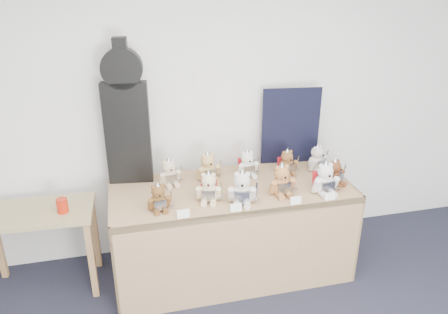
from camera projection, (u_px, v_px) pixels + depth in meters
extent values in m
plane|color=white|center=(196.00, 111.00, 3.84)|extent=(6.00, 0.00, 6.00)
cube|color=silver|center=(206.00, 84.00, 3.77)|extent=(0.21, 0.00, 0.30)
cube|color=#95724C|center=(232.00, 190.00, 3.63)|extent=(2.00, 0.83, 0.06)
cube|color=#95724C|center=(244.00, 257.00, 3.42)|extent=(2.00, 0.02, 0.83)
cube|color=#95724C|center=(115.00, 245.00, 3.57)|extent=(0.02, 0.83, 0.83)
cube|color=#95724C|center=(336.00, 216.00, 4.00)|extent=(0.02, 0.83, 0.83)
cube|color=#988752|center=(36.00, 213.00, 3.46)|extent=(0.90, 0.52, 0.04)
cube|color=#A57947|center=(92.00, 260.00, 3.50)|extent=(0.05, 0.05, 0.69)
cube|color=#A57947|center=(95.00, 233.00, 3.87)|extent=(0.05, 0.05, 0.69)
cube|color=black|center=(128.00, 133.00, 3.57)|extent=(0.37, 0.15, 0.85)
cylinder|color=black|center=(122.00, 68.00, 3.36)|extent=(0.33, 0.15, 0.32)
cube|color=black|center=(120.00, 51.00, 3.31)|extent=(0.12, 0.11, 0.21)
cube|color=black|center=(291.00, 126.00, 3.96)|extent=(0.53, 0.08, 0.71)
cylinder|color=red|center=(62.00, 206.00, 3.41)|extent=(0.09, 0.09, 0.12)
ellipsoid|color=brown|center=(159.00, 203.00, 3.26)|extent=(0.15, 0.13, 0.14)
sphere|color=brown|center=(158.00, 191.00, 3.22)|extent=(0.10, 0.10, 0.10)
cylinder|color=brown|center=(159.00, 195.00, 3.18)|extent=(0.05, 0.03, 0.04)
sphere|color=black|center=(160.00, 196.00, 3.17)|extent=(0.02, 0.02, 0.02)
sphere|color=brown|center=(153.00, 187.00, 3.19)|extent=(0.03, 0.03, 0.03)
sphere|color=brown|center=(162.00, 186.00, 3.21)|extent=(0.03, 0.03, 0.03)
cylinder|color=brown|center=(150.00, 204.00, 3.22)|extent=(0.05, 0.08, 0.11)
cylinder|color=brown|center=(168.00, 201.00, 3.26)|extent=(0.05, 0.08, 0.11)
cylinder|color=brown|center=(156.00, 211.00, 3.22)|extent=(0.05, 0.09, 0.04)
cylinder|color=brown|center=(165.00, 210.00, 3.24)|extent=(0.05, 0.09, 0.04)
cube|color=#B9BCC2|center=(160.00, 205.00, 3.21)|extent=(0.09, 0.03, 0.08)
cone|color=#B9BCC2|center=(158.00, 186.00, 3.20)|extent=(0.09, 0.09, 0.07)
cube|color=#B9BCC2|center=(171.00, 199.00, 3.25)|extent=(0.01, 0.04, 0.15)
cube|color=#B9BCC2|center=(171.00, 206.00, 3.27)|extent=(0.04, 0.01, 0.01)
ellipsoid|color=beige|center=(209.00, 193.00, 3.38)|extent=(0.19, 0.17, 0.16)
sphere|color=beige|center=(209.00, 180.00, 3.34)|extent=(0.12, 0.12, 0.12)
cylinder|color=beige|center=(208.00, 184.00, 3.30)|extent=(0.05, 0.04, 0.05)
sphere|color=black|center=(208.00, 185.00, 3.28)|extent=(0.02, 0.02, 0.02)
sphere|color=beige|center=(203.00, 175.00, 3.32)|extent=(0.04, 0.04, 0.04)
sphere|color=beige|center=(213.00, 175.00, 3.32)|extent=(0.04, 0.04, 0.04)
cylinder|color=beige|center=(199.00, 193.00, 3.36)|extent=(0.06, 0.10, 0.12)
cylinder|color=beige|center=(218.00, 193.00, 3.36)|extent=(0.06, 0.10, 0.12)
cylinder|color=beige|center=(204.00, 201.00, 3.35)|extent=(0.07, 0.11, 0.05)
cylinder|color=beige|center=(213.00, 201.00, 3.35)|extent=(0.07, 0.11, 0.05)
cube|color=#B9BCC2|center=(208.00, 196.00, 3.33)|extent=(0.10, 0.04, 0.09)
cone|color=#B9BCC2|center=(208.00, 175.00, 3.32)|extent=(0.10, 0.10, 0.08)
cube|color=#B9BCC2|center=(221.00, 191.00, 3.34)|extent=(0.02, 0.04, 0.17)
cube|color=#B9BCC2|center=(221.00, 198.00, 3.37)|extent=(0.05, 0.02, 0.01)
cube|color=#AE131E|center=(209.00, 188.00, 3.43)|extent=(0.13, 0.06, 0.14)
ellipsoid|color=beige|center=(242.00, 194.00, 3.35)|extent=(0.21, 0.19, 0.17)
sphere|color=beige|center=(242.00, 180.00, 3.31)|extent=(0.13, 0.13, 0.13)
cylinder|color=beige|center=(242.00, 185.00, 3.26)|extent=(0.06, 0.04, 0.05)
sphere|color=black|center=(242.00, 186.00, 3.24)|extent=(0.02, 0.02, 0.02)
sphere|color=beige|center=(237.00, 174.00, 3.29)|extent=(0.04, 0.04, 0.04)
sphere|color=beige|center=(248.00, 174.00, 3.29)|extent=(0.04, 0.04, 0.04)
cylinder|color=beige|center=(231.00, 194.00, 3.33)|extent=(0.07, 0.11, 0.13)
cylinder|color=beige|center=(253.00, 194.00, 3.33)|extent=(0.07, 0.11, 0.13)
cylinder|color=beige|center=(237.00, 203.00, 3.31)|extent=(0.08, 0.12, 0.05)
cylinder|color=beige|center=(247.00, 203.00, 3.31)|extent=(0.08, 0.12, 0.05)
cube|color=#B9BCC2|center=(242.00, 198.00, 3.29)|extent=(0.11, 0.05, 0.10)
cone|color=#B9BCC2|center=(242.00, 174.00, 3.28)|extent=(0.11, 0.11, 0.08)
cube|color=#B9BCC2|center=(256.00, 192.00, 3.30)|extent=(0.02, 0.05, 0.18)
cube|color=#B9BCC2|center=(256.00, 200.00, 3.33)|extent=(0.05, 0.02, 0.01)
ellipsoid|color=#A66E3F|center=(281.00, 186.00, 3.48)|extent=(0.18, 0.16, 0.17)
sphere|color=#A66E3F|center=(282.00, 173.00, 3.44)|extent=(0.12, 0.12, 0.12)
cylinder|color=#A66E3F|center=(284.00, 177.00, 3.40)|extent=(0.05, 0.03, 0.05)
sphere|color=black|center=(285.00, 178.00, 3.38)|extent=(0.02, 0.02, 0.02)
sphere|color=#A66E3F|center=(277.00, 168.00, 3.41)|extent=(0.04, 0.04, 0.04)
sphere|color=#A66E3F|center=(287.00, 167.00, 3.43)|extent=(0.04, 0.04, 0.04)
cylinder|color=#A66E3F|center=(273.00, 187.00, 3.44)|extent=(0.05, 0.10, 0.13)
cylinder|color=#A66E3F|center=(291.00, 184.00, 3.49)|extent=(0.05, 0.10, 0.13)
cylinder|color=#A66E3F|center=(279.00, 195.00, 3.44)|extent=(0.06, 0.11, 0.05)
cylinder|color=#A66E3F|center=(288.00, 194.00, 3.46)|extent=(0.06, 0.11, 0.05)
cube|color=#B9BCC2|center=(284.00, 189.00, 3.43)|extent=(0.11, 0.03, 0.09)
cone|color=#B9BCC2|center=(282.00, 167.00, 3.42)|extent=(0.10, 0.10, 0.08)
cube|color=#B9BCC2|center=(295.00, 182.00, 3.47)|extent=(0.02, 0.04, 0.18)
cube|color=#B9BCC2|center=(294.00, 189.00, 3.50)|extent=(0.05, 0.01, 0.01)
ellipsoid|color=silver|center=(324.00, 184.00, 3.50)|extent=(0.18, 0.15, 0.17)
sphere|color=silver|center=(325.00, 171.00, 3.46)|extent=(0.13, 0.13, 0.13)
cylinder|color=silver|center=(329.00, 175.00, 3.41)|extent=(0.05, 0.03, 0.05)
sphere|color=black|center=(330.00, 176.00, 3.40)|extent=(0.02, 0.02, 0.02)
sphere|color=silver|center=(321.00, 166.00, 3.43)|extent=(0.04, 0.04, 0.04)
sphere|color=silver|center=(331.00, 165.00, 3.45)|extent=(0.04, 0.04, 0.04)
cylinder|color=silver|center=(316.00, 186.00, 3.46)|extent=(0.05, 0.10, 0.13)
cylinder|color=silver|center=(335.00, 183.00, 3.50)|extent=(0.05, 0.10, 0.13)
cylinder|color=silver|center=(323.00, 194.00, 3.46)|extent=(0.06, 0.11, 0.05)
cylinder|color=silver|center=(332.00, 192.00, 3.48)|extent=(0.06, 0.11, 0.05)
cube|color=#B9BCC2|center=(328.00, 187.00, 3.44)|extent=(0.11, 0.02, 0.10)
cone|color=#B9BCC2|center=(326.00, 165.00, 3.44)|extent=(0.11, 0.11, 0.08)
cube|color=#B9BCC2|center=(339.00, 181.00, 3.49)|extent=(0.02, 0.04, 0.18)
cube|color=#B9BCC2|center=(338.00, 188.00, 3.51)|extent=(0.05, 0.01, 0.01)
cube|color=#AE131E|center=(320.00, 179.00, 3.56)|extent=(0.14, 0.04, 0.16)
ellipsoid|color=brown|center=(333.00, 178.00, 3.64)|extent=(0.19, 0.18, 0.15)
sphere|color=brown|center=(335.00, 167.00, 3.60)|extent=(0.11, 0.11, 0.11)
cylinder|color=brown|center=(339.00, 169.00, 3.58)|extent=(0.05, 0.04, 0.05)
sphere|color=black|center=(341.00, 170.00, 3.56)|extent=(0.02, 0.02, 0.02)
sphere|color=brown|center=(333.00, 163.00, 3.57)|extent=(0.03, 0.03, 0.03)
sphere|color=brown|center=(338.00, 161.00, 3.61)|extent=(0.03, 0.03, 0.03)
cylinder|color=brown|center=(330.00, 180.00, 3.58)|extent=(0.07, 0.09, 0.11)
cylinder|color=brown|center=(340.00, 175.00, 3.67)|extent=(0.07, 0.09, 0.11)
cylinder|color=brown|center=(336.00, 185.00, 3.60)|extent=(0.08, 0.11, 0.04)
cylinder|color=brown|center=(340.00, 183.00, 3.64)|extent=(0.08, 0.11, 0.04)
cube|color=#B9BCC2|center=(339.00, 179.00, 3.60)|extent=(0.09, 0.06, 0.08)
cone|color=#B9BCC2|center=(335.00, 162.00, 3.59)|extent=(0.09, 0.09, 0.07)
cube|color=#B9BCC2|center=(343.00, 172.00, 3.67)|extent=(0.03, 0.04, 0.15)
cube|color=#B9BCC2|center=(343.00, 179.00, 3.69)|extent=(0.04, 0.03, 0.01)
ellipsoid|color=#CBB494|center=(169.00, 177.00, 3.65)|extent=(0.18, 0.16, 0.15)
sphere|color=#CBB494|center=(169.00, 166.00, 3.61)|extent=(0.11, 0.11, 0.11)
cylinder|color=#CBB494|center=(171.00, 169.00, 3.57)|extent=(0.05, 0.03, 0.05)
sphere|color=black|center=(172.00, 170.00, 3.56)|extent=(0.02, 0.02, 0.02)
sphere|color=#CBB494|center=(164.00, 162.00, 3.58)|extent=(0.04, 0.04, 0.04)
sphere|color=#CBB494|center=(172.00, 161.00, 3.61)|extent=(0.04, 0.04, 0.04)
cylinder|color=#CBB494|center=(162.00, 179.00, 3.60)|extent=(0.06, 0.09, 0.11)
cylinder|color=#CBB494|center=(178.00, 176.00, 3.66)|extent=(0.06, 0.09, 0.11)
cylinder|color=#CBB494|center=(168.00, 185.00, 3.61)|extent=(0.07, 0.10, 0.04)
cylinder|color=#CBB494|center=(176.00, 183.00, 3.64)|extent=(0.07, 0.10, 0.04)
cube|color=#B9BCC2|center=(172.00, 179.00, 3.60)|extent=(0.10, 0.04, 0.08)
cone|color=#B9BCC2|center=(168.00, 161.00, 3.59)|extent=(0.09, 0.09, 0.07)
cube|color=#B9BCC2|center=(181.00, 173.00, 3.65)|extent=(0.02, 0.04, 0.16)
cube|color=#B9BCC2|center=(181.00, 179.00, 3.67)|extent=(0.04, 0.02, 0.01)
ellipsoid|color=tan|center=(208.00, 172.00, 3.72)|extent=(0.19, 0.17, 0.16)
sphere|color=tan|center=(208.00, 160.00, 3.68)|extent=(0.12, 0.12, 0.12)
cylinder|color=tan|center=(210.00, 164.00, 3.64)|extent=(0.05, 0.04, 0.05)
sphere|color=black|center=(211.00, 164.00, 3.63)|extent=(0.02, 0.02, 0.02)
sphere|color=tan|center=(203.00, 156.00, 3.65)|extent=(0.04, 0.04, 0.04)
sphere|color=tan|center=(212.00, 155.00, 3.68)|extent=(0.04, 0.04, 0.04)
cylinder|color=tan|center=(200.00, 174.00, 3.67)|extent=(0.06, 0.10, 0.12)
cylinder|color=tan|center=(217.00, 170.00, 3.74)|extent=(0.06, 0.10, 0.12)
cylinder|color=tan|center=(207.00, 180.00, 3.68)|extent=(0.07, 0.11, 0.05)
cylinder|color=tan|center=(215.00, 179.00, 3.71)|extent=(0.07, 0.11, 0.05)
cube|color=#B9BCC2|center=(211.00, 175.00, 3.67)|extent=(0.11, 0.04, 0.09)
cone|color=#B9BCC2|center=(208.00, 155.00, 3.66)|extent=(0.10, 0.10, 0.08)
cube|color=#B9BCC2|center=(220.00, 168.00, 3.73)|extent=(0.02, 0.04, 0.17)
cube|color=#B9BCC2|center=(220.00, 175.00, 3.75)|extent=(0.05, 0.02, 0.01)
ellipsoid|color=silver|center=(247.00, 168.00, 3.81)|extent=(0.16, 0.14, 0.15)
sphere|color=silver|center=(247.00, 158.00, 3.77)|extent=(0.11, 0.11, 0.11)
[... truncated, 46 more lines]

